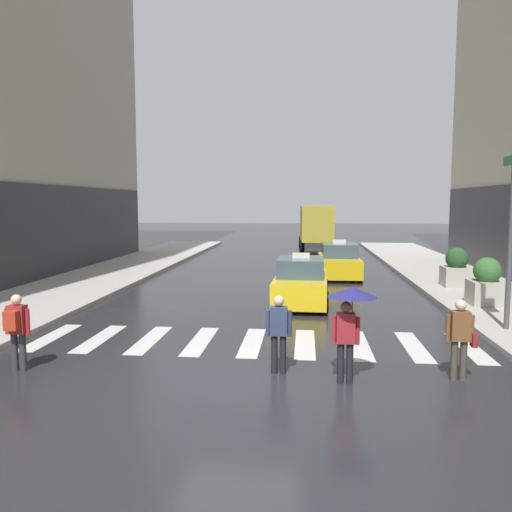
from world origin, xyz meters
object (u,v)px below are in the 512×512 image
object	(u,v)px
taxi_second	(339,262)
planter_mid_block	(457,269)
box_truck	(315,226)
planter_near_corner	(487,283)
pedestrian_plain_coat	(279,329)
pedestrian_with_handbag	(460,335)
pedestrian_with_backpack	(17,327)
pedestrian_with_umbrella	(350,308)
taxi_lead	(301,283)

from	to	relation	value
taxi_second	planter_mid_block	world-z (taller)	taxi_second
taxi_second	box_truck	xyz separation A→B (m)	(-0.87, 13.49, 1.13)
box_truck	planter_near_corner	size ratio (longest dim) A/B	4.75
pedestrian_plain_coat	taxi_second	bearing A→B (deg)	81.46
planter_near_corner	pedestrian_with_handbag	bearing A→B (deg)	-112.10
taxi_second	pedestrian_plain_coat	bearing A→B (deg)	-98.54
taxi_second	planter_near_corner	xyz separation A→B (m)	(4.46, -7.21, 0.15)
planter_near_corner	box_truck	bearing A→B (deg)	104.44
box_truck	pedestrian_with_backpack	xyz separation A→B (m)	(-6.81, -28.37, -0.88)
planter_mid_block	box_truck	bearing A→B (deg)	107.80
pedestrian_with_handbag	planter_mid_block	bearing A→B (deg)	74.61
box_truck	pedestrian_with_umbrella	size ratio (longest dim) A/B	3.92
taxi_second	planter_mid_block	bearing A→B (deg)	-36.72
pedestrian_with_handbag	planter_mid_block	xyz separation A→B (m)	(3.07, 11.16, -0.06)
pedestrian_with_umbrella	pedestrian_with_backpack	distance (m)	6.95
taxi_lead	planter_near_corner	size ratio (longest dim) A/B	2.87
taxi_lead	pedestrian_with_backpack	distance (m)	10.06
pedestrian_with_umbrella	pedestrian_with_backpack	size ratio (longest dim) A/B	1.18
taxi_lead	pedestrian_plain_coat	world-z (taller)	taxi_lead
taxi_second	planter_near_corner	bearing A→B (deg)	-58.28
box_truck	planter_mid_block	distance (m)	17.76
taxi_lead	pedestrian_with_handbag	world-z (taller)	taxi_lead
pedestrian_with_umbrella	planter_mid_block	world-z (taller)	pedestrian_with_umbrella
taxi_lead	planter_mid_block	distance (m)	7.16
box_truck	pedestrian_with_umbrella	bearing A→B (deg)	-89.76
pedestrian_with_handbag	planter_mid_block	distance (m)	11.58
taxi_lead	pedestrian_with_backpack	world-z (taller)	taxi_lead
taxi_second	box_truck	distance (m)	13.57
taxi_lead	pedestrian_with_handbag	xyz separation A→B (m)	(3.25, -7.81, 0.21)
pedestrian_with_umbrella	pedestrian_with_handbag	size ratio (longest dim) A/B	1.18
pedestrian_with_umbrella	planter_mid_block	distance (m)	12.74
taxi_second	planter_near_corner	world-z (taller)	taxi_second
pedestrian_with_backpack	pedestrian_plain_coat	size ratio (longest dim) A/B	1.00
pedestrian_with_handbag	pedestrian_with_backpack	bearing A→B (deg)	-178.01
taxi_lead	planter_near_corner	world-z (taller)	taxi_lead
pedestrian_with_backpack	taxi_lead	bearing A→B (deg)	53.97
pedestrian_with_handbag	pedestrian_plain_coat	world-z (taller)	same
box_truck	pedestrian_with_backpack	size ratio (longest dim) A/B	4.61
pedestrian_with_umbrella	planter_mid_block	xyz separation A→B (m)	(5.30, 11.56, -0.64)
pedestrian_with_handbag	pedestrian_plain_coat	distance (m)	3.65
pedestrian_plain_coat	planter_near_corner	size ratio (longest dim) A/B	1.03
pedestrian_with_umbrella	taxi_second	bearing A→B (deg)	87.11
planter_mid_block	pedestrian_plain_coat	bearing A→B (deg)	-121.25
pedestrian_with_umbrella	pedestrian_plain_coat	world-z (taller)	pedestrian_with_umbrella
taxi_lead	planter_mid_block	size ratio (longest dim) A/B	2.87
taxi_second	pedestrian_with_umbrella	world-z (taller)	pedestrian_with_umbrella
taxi_second	box_truck	bearing A→B (deg)	93.70
taxi_lead	pedestrian_with_handbag	size ratio (longest dim) A/B	2.78
taxi_lead	pedestrian_plain_coat	bearing A→B (deg)	-92.97
taxi_second	pedestrian_with_umbrella	distance (m)	14.99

